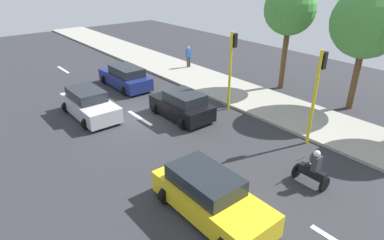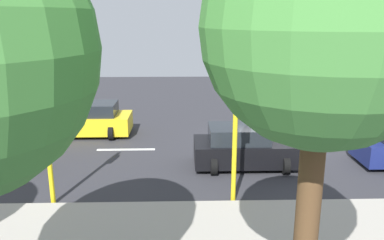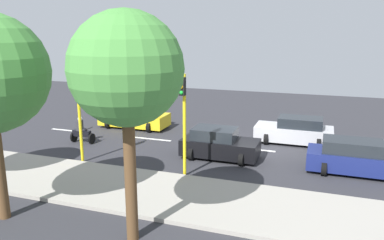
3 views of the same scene
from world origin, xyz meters
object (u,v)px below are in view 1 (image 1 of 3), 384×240
object	(u,v)px
car_dark_blue	(125,77)
car_black	(182,105)
traffic_light_corner	(232,60)
street_tree_north	(367,23)
car_yellow_cab	(210,196)
motorcycle	(312,170)
traffic_light_midblock	(318,84)
pedestrian_by_tree	(189,56)
street_tree_center	(290,10)
car_silver	(89,104)

from	to	relation	value
car_dark_blue	car_black	xyz separation A→B (m)	(-0.01, -6.43, -0.00)
traffic_light_corner	street_tree_north	xyz separation A→B (m)	(5.58, -4.45, 1.99)
car_yellow_cab	traffic_light_corner	world-z (taller)	traffic_light_corner
car_dark_blue	car_black	size ratio (longest dim) A/B	1.19
car_black	car_yellow_cab	bearing A→B (deg)	-120.81
car_black	motorcycle	world-z (taller)	motorcycle
traffic_light_midblock	street_tree_north	world-z (taller)	street_tree_north
car_dark_blue	traffic_light_midblock	size ratio (longest dim) A/B	1.00
motorcycle	traffic_light_midblock	xyz separation A→B (m)	(2.87, 1.97, 2.29)
motorcycle	street_tree_north	bearing A→B (deg)	18.58
traffic_light_corner	car_black	bearing A→B (deg)	165.24
car_black	pedestrian_by_tree	distance (m)	9.48
car_yellow_cab	pedestrian_by_tree	world-z (taller)	pedestrian_by_tree
traffic_light_midblock	car_black	bearing A→B (deg)	115.70
street_tree_center	street_tree_north	bearing A→B (deg)	-87.08
car_yellow_cab	street_tree_north	world-z (taller)	street_tree_north
pedestrian_by_tree	traffic_light_corner	size ratio (longest dim) A/B	0.38
car_yellow_cab	street_tree_center	bearing A→B (deg)	27.38
car_dark_blue	pedestrian_by_tree	xyz separation A→B (m)	(6.17, 0.75, 0.35)
street_tree_north	street_tree_center	distance (m)	4.80
car_dark_blue	car_silver	xyz separation A→B (m)	(-3.92, -3.04, -0.00)
car_yellow_cab	street_tree_north	size ratio (longest dim) A/B	0.65
car_silver	street_tree_north	xyz separation A→B (m)	(12.42, -8.62, 4.21)
car_dark_blue	traffic_light_corner	distance (m)	8.09
traffic_light_corner	street_tree_north	world-z (taller)	street_tree_north
pedestrian_by_tree	street_tree_center	distance (m)	8.91
car_silver	street_tree_north	bearing A→B (deg)	-34.76
car_dark_blue	traffic_light_midblock	xyz separation A→B (m)	(2.93, -12.53, 2.22)
pedestrian_by_tree	car_silver	bearing A→B (deg)	-159.45
traffic_light_midblock	street_tree_center	bearing A→B (deg)	46.68
car_dark_blue	car_yellow_cab	xyz separation A→B (m)	(-4.09, -13.27, 0.00)
car_silver	motorcycle	xyz separation A→B (m)	(3.98, -11.46, -0.07)
car_black	street_tree_north	xyz separation A→B (m)	(8.52, -5.23, 4.22)
car_black	car_silver	bearing A→B (deg)	139.02
street_tree_center	car_yellow_cab	bearing A→B (deg)	-152.62
car_yellow_cab	traffic_light_corner	bearing A→B (deg)	40.85
pedestrian_by_tree	traffic_light_corner	world-z (taller)	traffic_light_corner
car_silver	traffic_light_corner	distance (m)	8.31
car_yellow_cab	pedestrian_by_tree	bearing A→B (deg)	53.80
pedestrian_by_tree	traffic_light_midblock	bearing A→B (deg)	-103.73
car_yellow_cab	street_tree_center	xyz separation A→B (m)	(12.35, 6.40, 4.46)
car_black	pedestrian_by_tree	size ratio (longest dim) A/B	2.26
car_yellow_cab	traffic_light_midblock	world-z (taller)	traffic_light_midblock
pedestrian_by_tree	street_tree_center	world-z (taller)	street_tree_center
car_dark_blue	street_tree_north	world-z (taller)	street_tree_north
traffic_light_corner	car_yellow_cab	bearing A→B (deg)	-139.15
traffic_light_corner	car_dark_blue	bearing A→B (deg)	112.11
car_black	motorcycle	distance (m)	8.07
traffic_light_corner	street_tree_center	xyz separation A→B (m)	(5.34, 0.33, 2.25)
traffic_light_midblock	car_dark_blue	bearing A→B (deg)	103.15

